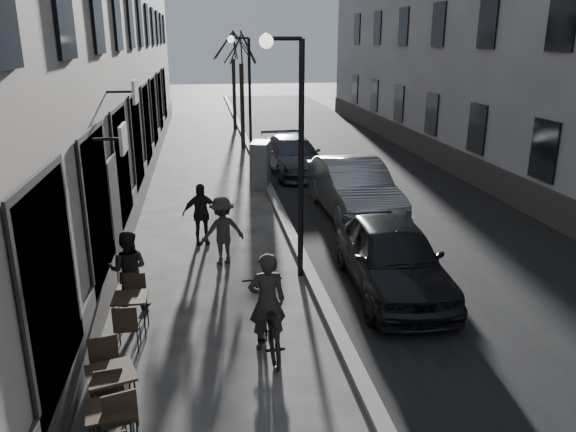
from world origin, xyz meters
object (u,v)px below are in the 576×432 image
object	(u,v)px
bistro_set_b	(112,391)
car_near	(392,256)
bistro_set_a	(111,426)
bistro_set_c	(131,311)
tree_near	(241,46)
pedestrian_mid	(222,231)
streetlamp_near	(293,133)
car_mid	(353,188)
pedestrian_far	(201,214)
bicycle	(267,320)
pedestrian_near	(128,269)
streetlamp_far	(245,86)
car_far	(293,156)
tree_far	(233,44)
utility_cabinet	(260,165)

from	to	relation	value
bistro_set_b	car_near	world-z (taller)	car_near
bistro_set_a	bistro_set_c	distance (m)	3.07
tree_near	pedestrian_mid	size ratio (longest dim) A/B	3.56
streetlamp_near	car_mid	bearing A→B (deg)	59.11
pedestrian_far	pedestrian_mid	bearing A→B (deg)	-77.63
bistro_set_a	car_mid	bearing A→B (deg)	50.13
bicycle	car_near	bearing A→B (deg)	-148.88
pedestrian_mid	car_near	distance (m)	3.91
bistro_set_b	car_mid	distance (m)	10.32
pedestrian_near	car_near	bearing A→B (deg)	-172.52
bistro_set_a	pedestrian_far	xyz separation A→B (m)	(1.16, 7.51, 0.37)
streetlamp_near	streetlamp_far	size ratio (longest dim) A/B	1.00
tree_near	pedestrian_near	world-z (taller)	tree_near
car_far	pedestrian_mid	bearing A→B (deg)	-114.43
pedestrian_far	car_far	distance (m)	8.17
tree_far	pedestrian_mid	xyz separation A→B (m)	(-1.55, -20.05, -3.86)
car_near	streetlamp_far	bearing A→B (deg)	100.89
tree_far	car_far	distance (m)	12.06
utility_cabinet	pedestrian_far	size ratio (longest dim) A/B	1.01
car_far	streetlamp_near	bearing A→B (deg)	-104.46
bistro_set_b	pedestrian_mid	bearing A→B (deg)	56.09
tree_near	pedestrian_near	xyz separation A→B (m)	(-3.42, -16.00, -3.88)
tree_far	pedestrian_near	size ratio (longest dim) A/B	3.64
bistro_set_b	pedestrian_far	bearing A→B (deg)	63.47
tree_far	utility_cabinet	xyz separation A→B (m)	(0.05, -13.22, -3.87)
tree_near	streetlamp_far	bearing A→B (deg)	-91.38
streetlamp_near	car_near	distance (m)	3.24
bistro_set_a	bistro_set_b	distance (m)	0.67
bicycle	pedestrian_far	world-z (taller)	pedestrian_far
bistro_set_b	pedestrian_mid	size ratio (longest dim) A/B	0.98
bistro_set_a	car_near	bearing A→B (deg)	30.51
bistro_set_b	utility_cabinet	bearing A→B (deg)	58.53
pedestrian_near	bicycle	bearing A→B (deg)	149.84
bistro_set_b	bistro_set_c	xyz separation A→B (m)	(-0.01, 2.40, -0.02)
pedestrian_far	car_far	world-z (taller)	pedestrian_far
pedestrian_mid	car_near	world-z (taller)	pedestrian_mid
streetlamp_far	bicycle	bearing A→B (deg)	-93.46
bistro_set_a	bistro_set_b	bearing A→B (deg)	87.37
car_far	bicycle	bearing A→B (deg)	-106.32
utility_cabinet	pedestrian_mid	size ratio (longest dim) A/B	1.00
bistro_set_c	car_near	size ratio (longest dim) A/B	0.33
car_near	tree_far	bearing A→B (deg)	97.35
bistro_set_b	pedestrian_mid	distance (m)	5.70
streetlamp_far	car_near	world-z (taller)	streetlamp_far
car_near	pedestrian_mid	bearing A→B (deg)	152.10
bistro_set_c	streetlamp_near	bearing A→B (deg)	33.66
tree_near	bicycle	xyz separation A→B (m)	(-0.97, -17.92, -4.14)
tree_near	bistro_set_c	bearing A→B (deg)	-100.88
utility_cabinet	streetlamp_near	bearing A→B (deg)	-76.21
tree_far	car_mid	size ratio (longest dim) A/B	1.15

